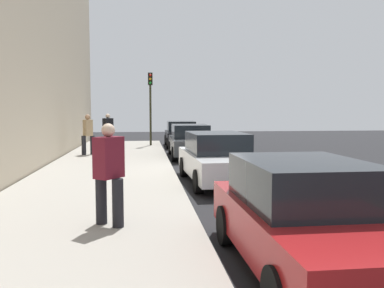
# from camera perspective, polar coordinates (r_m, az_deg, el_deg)

# --- Properties ---
(ground_plane) EXTENTS (56.00, 56.00, 0.00)m
(ground_plane) POSITION_cam_1_polar(r_m,az_deg,el_deg) (13.78, 1.85, -4.45)
(ground_plane) COLOR black
(sidewalk) EXTENTS (28.00, 4.60, 0.15)m
(sidewalk) POSITION_cam_1_polar(r_m,az_deg,el_deg) (13.68, -11.99, -4.30)
(sidewalk) COLOR #A39E93
(sidewalk) RESTS_ON ground
(lane_stripe_centre) EXTENTS (28.00, 0.14, 0.01)m
(lane_stripe_centre) POSITION_cam_1_polar(r_m,az_deg,el_deg) (14.60, 14.40, -4.06)
(lane_stripe_centre) COLOR gold
(lane_stripe_centre) RESTS_ON ground
(parked_car_black) EXTENTS (4.13, 1.94, 1.51)m
(parked_car_black) POSITION_cam_1_polar(r_m,az_deg,el_deg) (24.75, -1.51, 1.39)
(parked_car_black) COLOR black
(parked_car_black) RESTS_ON ground
(parked_car_charcoal) EXTENTS (4.66, 1.95, 1.51)m
(parked_car_charcoal) POSITION_cam_1_polar(r_m,az_deg,el_deg) (19.16, -0.23, 0.42)
(parked_car_charcoal) COLOR black
(parked_car_charcoal) RESTS_ON ground
(parked_car_white) EXTENTS (4.62, 2.03, 1.51)m
(parked_car_white) POSITION_cam_1_polar(r_m,az_deg,el_deg) (12.43, 3.55, -1.93)
(parked_car_white) COLOR black
(parked_car_white) RESTS_ON ground
(parked_car_red) EXTENTS (4.24, 1.93, 1.51)m
(parked_car_red) POSITION_cam_1_polar(r_m,az_deg,el_deg) (5.87, 15.48, -9.66)
(parked_car_red) COLOR black
(parked_car_red) RESTS_ON ground
(pedestrian_burgundy_coat) EXTENTS (0.57, 0.55, 1.81)m
(pedestrian_burgundy_coat) POSITION_cam_1_polar(r_m,az_deg,el_deg) (7.44, -11.37, -3.72)
(pedestrian_burgundy_coat) COLOR black
(pedestrian_burgundy_coat) RESTS_ON sidewalk
(pedestrian_tan_coat) EXTENTS (0.58, 0.57, 1.84)m
(pedestrian_tan_coat) POSITION_cam_1_polar(r_m,az_deg,el_deg) (19.49, -14.14, 1.45)
(pedestrian_tan_coat) COLOR black
(pedestrian_tan_coat) RESTS_ON sidewalk
(pedestrian_black_coat) EXTENTS (0.57, 0.58, 1.84)m
(pedestrian_black_coat) POSITION_cam_1_polar(r_m,az_deg,el_deg) (22.49, -11.49, 1.92)
(pedestrian_black_coat) COLOR black
(pedestrian_black_coat) RESTS_ON sidewalk
(traffic_light_pole) EXTENTS (0.35, 0.26, 4.16)m
(traffic_light_pole) POSITION_cam_1_polar(r_m,az_deg,el_deg) (24.03, -5.76, 6.57)
(traffic_light_pole) COLOR #2D2D19
(traffic_light_pole) RESTS_ON sidewalk
(rolling_suitcase) EXTENTS (0.34, 0.22, 0.88)m
(rolling_suitcase) POSITION_cam_1_polar(r_m,az_deg,el_deg) (23.04, -11.16, 0.21)
(rolling_suitcase) COLOR #471E19
(rolling_suitcase) RESTS_ON sidewalk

